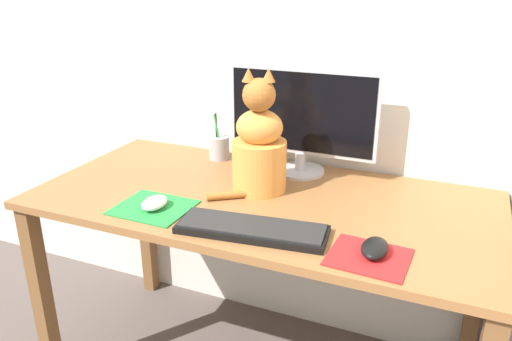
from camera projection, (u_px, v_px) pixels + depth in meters
name	position (u px, v px, depth m)	size (l,w,h in m)	color
wall_back	(305.00, 6.00, 1.67)	(7.00, 0.04, 2.50)	beige
desk	(262.00, 222.00, 1.58)	(1.42, 0.68, 0.70)	brown
monitor	(302.00, 118.00, 1.68)	(0.52, 0.17, 0.36)	#B2B2B7
keyboard	(252.00, 229.00, 1.33)	(0.42, 0.18, 0.02)	black
mousepad_left	(153.00, 207.00, 1.47)	(0.22, 0.19, 0.00)	#238438
mousepad_right	(369.00, 257.00, 1.21)	(0.20, 0.18, 0.00)	red
computer_mouse_left	(154.00, 203.00, 1.46)	(0.06, 0.10, 0.03)	white
computer_mouse_right	(375.00, 248.00, 1.22)	(0.07, 0.11, 0.03)	black
cat	(259.00, 147.00, 1.55)	(0.23, 0.26, 0.39)	#D6893D
pen_cup	(219.00, 147.00, 1.86)	(0.08, 0.08, 0.17)	#99999E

